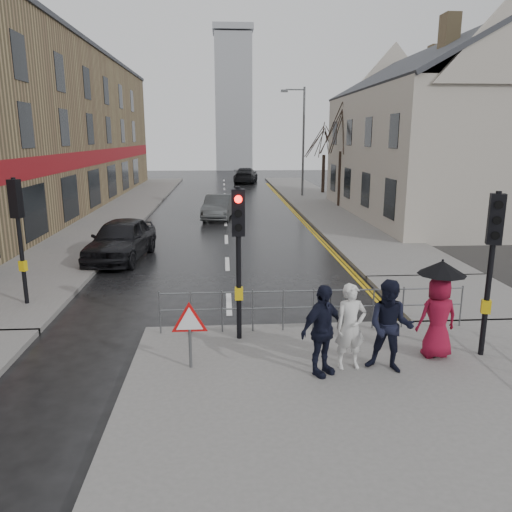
{
  "coord_description": "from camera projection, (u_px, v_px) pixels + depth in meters",
  "views": [
    {
      "loc": [
        -0.11,
        -10.31,
        4.56
      ],
      "look_at": [
        0.77,
        3.04,
        1.35
      ],
      "focal_mm": 35.0,
      "sensor_mm": 36.0,
      "label": 1
    }
  ],
  "objects": [
    {
      "name": "ground",
      "position": [
        231.0,
        347.0,
        11.07
      ],
      "size": [
        120.0,
        120.0,
        0.0
      ],
      "primitive_type": "plane",
      "color": "black",
      "rests_on": "ground"
    },
    {
      "name": "near_pavement",
      "position": [
        425.0,
        429.0,
        7.85
      ],
      "size": [
        10.0,
        9.0,
        0.14
      ],
      "primitive_type": "cube",
      "color": "#605E5B",
      "rests_on": "ground"
    },
    {
      "name": "left_pavement",
      "position": [
        127.0,
        206.0,
        32.96
      ],
      "size": [
        4.0,
        44.0,
        0.14
      ],
      "primitive_type": "cube",
      "color": "#605E5B",
      "rests_on": "ground"
    },
    {
      "name": "right_pavement",
      "position": [
        316.0,
        201.0,
        35.73
      ],
      "size": [
        4.0,
        40.0,
        0.14
      ],
      "primitive_type": "cube",
      "color": "#605E5B",
      "rests_on": "ground"
    },
    {
      "name": "pavement_bridge_right",
      "position": [
        454.0,
        296.0,
        14.38
      ],
      "size": [
        4.0,
        4.2,
        0.14
      ],
      "primitive_type": "cube",
      "color": "#605E5B",
      "rests_on": "ground"
    },
    {
      "name": "building_left_terrace",
      "position": [
        28.0,
        129.0,
        30.49
      ],
      "size": [
        8.0,
        42.0,
        10.0
      ],
      "primitive_type": "cube",
      "color": "olive",
      "rests_on": "ground"
    },
    {
      "name": "building_right_cream",
      "position": [
        437.0,
        133.0,
        28.19
      ],
      "size": [
        9.0,
        16.4,
        10.1
      ],
      "color": "#AFA699",
      "rests_on": "ground"
    },
    {
      "name": "church_tower",
      "position": [
        233.0,
        104.0,
        69.23
      ],
      "size": [
        5.0,
        5.0,
        18.0
      ],
      "primitive_type": "cube",
      "color": "#999CA2",
      "rests_on": "ground"
    },
    {
      "name": "traffic_signal_near_left",
      "position": [
        238.0,
        237.0,
        10.7
      ],
      "size": [
        0.28,
        0.27,
        3.4
      ],
      "color": "black",
      "rests_on": "near_pavement"
    },
    {
      "name": "traffic_signal_near_right",
      "position": [
        493.0,
        246.0,
        9.85
      ],
      "size": [
        0.34,
        0.33,
        3.4
      ],
      "color": "black",
      "rests_on": "near_pavement"
    },
    {
      "name": "traffic_signal_far_left",
      "position": [
        18.0,
        219.0,
        13.06
      ],
      "size": [
        0.34,
        0.33,
        3.4
      ],
      "color": "black",
      "rests_on": "left_pavement"
    },
    {
      "name": "guard_railing_front",
      "position": [
        314.0,
        300.0,
        11.58
      ],
      "size": [
        7.14,
        0.04,
        1.0
      ],
      "color": "#595B5E",
      "rests_on": "near_pavement"
    },
    {
      "name": "warning_sign",
      "position": [
        189.0,
        324.0,
        9.61
      ],
      "size": [
        0.8,
        0.07,
        1.35
      ],
      "color": "#595B5E",
      "rests_on": "near_pavement"
    },
    {
      "name": "street_lamp",
      "position": [
        301.0,
        135.0,
        37.51
      ],
      "size": [
        1.83,
        0.25,
        8.0
      ],
      "color": "#595B5E",
      "rests_on": "right_pavement"
    },
    {
      "name": "tree_near",
      "position": [
        342.0,
        127.0,
        31.7
      ],
      "size": [
        2.4,
        2.4,
        6.58
      ],
      "color": "#31221B",
      "rests_on": "right_pavement"
    },
    {
      "name": "tree_far",
      "position": [
        324.0,
        138.0,
        39.66
      ],
      "size": [
        2.4,
        2.4,
        5.64
      ],
      "color": "#31221B",
      "rests_on": "right_pavement"
    },
    {
      "name": "pedestrian_a",
      "position": [
        351.0,
        327.0,
        9.62
      ],
      "size": [
        0.66,
        0.47,
        1.7
      ],
      "primitive_type": "imported",
      "rotation": [
        0.0,
        0.0,
        0.1
      ],
      "color": "silver",
      "rests_on": "near_pavement"
    },
    {
      "name": "pedestrian_b",
      "position": [
        390.0,
        326.0,
        9.48
      ],
      "size": [
        1.09,
        1.0,
        1.81
      ],
      "primitive_type": "imported",
      "rotation": [
        0.0,
        0.0,
        -0.44
      ],
      "color": "black",
      "rests_on": "near_pavement"
    },
    {
      "name": "pedestrian_with_umbrella",
      "position": [
        439.0,
        305.0,
        10.06
      ],
      "size": [
        0.96,
        0.96,
        2.03
      ],
      "color": "maroon",
      "rests_on": "near_pavement"
    },
    {
      "name": "pedestrian_d",
      "position": [
        322.0,
        330.0,
        9.34
      ],
      "size": [
        1.1,
        0.95,
        1.77
      ],
      "primitive_type": "imported",
      "rotation": [
        0.0,
        0.0,
        0.61
      ],
      "color": "black",
      "rests_on": "near_pavement"
    },
    {
      "name": "car_parked",
      "position": [
        121.0,
        239.0,
        18.83
      ],
      "size": [
        2.38,
        4.77,
        1.56
      ],
      "primitive_type": "imported",
      "rotation": [
        0.0,
        0.0,
        -0.12
      ],
      "color": "black",
      "rests_on": "ground"
    },
    {
      "name": "car_mid",
      "position": [
        218.0,
        207.0,
        28.39
      ],
      "size": [
        1.91,
        4.21,
        1.34
      ],
      "primitive_type": "imported",
      "rotation": [
        0.0,
        0.0,
        -0.12
      ],
      "color": "#434648",
      "rests_on": "ground"
    },
    {
      "name": "car_far",
      "position": [
        246.0,
        175.0,
        50.44
      ],
      "size": [
        2.83,
        5.49,
        1.52
      ],
      "primitive_type": "imported",
      "rotation": [
        0.0,
        0.0,
        3.0
      ],
      "color": "black",
      "rests_on": "ground"
    }
  ]
}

